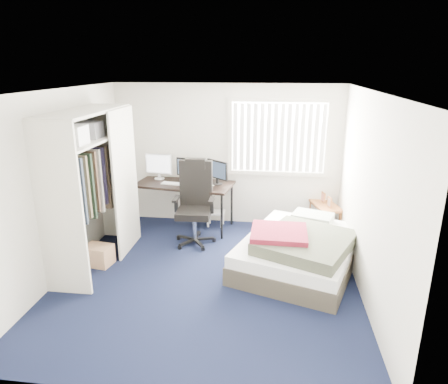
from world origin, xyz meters
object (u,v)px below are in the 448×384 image
desk (185,182)px  office_chair (195,211)px  nightstand (325,208)px  bed (299,249)px

desk → office_chair: bearing=-64.0°
nightstand → office_chair: bearing=-162.1°
desk → office_chair: 0.74m
desk → nightstand: (2.44, 0.09, -0.40)m
desk → office_chair: (0.29, -0.60, -0.32)m
desk → bed: desk is taller
bed → office_chair: bearing=157.1°
desk → nightstand: size_ratio=2.20×
office_chair → nightstand: bearing=17.9°
desk → nightstand: 2.48m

